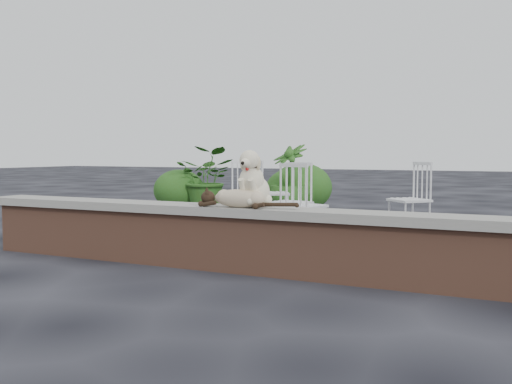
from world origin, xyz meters
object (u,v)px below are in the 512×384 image
at_px(dog, 255,178).
at_px(potted_plant_a, 208,178).
at_px(chair_a, 248,193).
at_px(chair_c, 303,204).
at_px(potted_plant_b, 289,179).
at_px(chair_e, 275,192).
at_px(cat, 239,197).
at_px(chair_b, 290,202).
at_px(chair_d, 409,199).

bearing_deg(dog, potted_plant_a, 124.23).
xyz_separation_m(chair_a, chair_c, (1.35, -1.31, 0.00)).
height_order(chair_c, potted_plant_b, potted_plant_b).
xyz_separation_m(dog, chair_e, (-1.18, 3.19, -0.37)).
relative_size(cat, chair_c, 1.14).
height_order(chair_a, chair_c, same).
bearing_deg(chair_e, chair_b, -177.49).
distance_m(cat, potted_plant_b, 5.00).
height_order(dog, chair_a, dog).
bearing_deg(chair_d, cat, -62.28).
bearing_deg(potted_plant_a, potted_plant_b, 6.83).
bearing_deg(dog, chair_c, 93.31).
height_order(dog, potted_plant_a, potted_plant_a).
bearing_deg(cat, chair_a, 114.46).
relative_size(chair_b, chair_c, 1.00).
bearing_deg(cat, potted_plant_a, 122.65).
relative_size(dog, cat, 0.48).
xyz_separation_m(cat, chair_c, (-0.01, 1.64, -0.20)).
bearing_deg(potted_plant_b, dog, -71.79).
relative_size(dog, chair_d, 0.54).
xyz_separation_m(chair_d, chair_b, (-1.23, -1.04, 0.00)).
bearing_deg(potted_plant_b, chair_b, -67.98).
bearing_deg(potted_plant_a, chair_d, -22.45).
height_order(chair_b, chair_c, same).
bearing_deg(chair_b, chair_a, 148.64).
xyz_separation_m(chair_d, chair_a, (-2.29, -0.04, 0.00)).
bearing_deg(potted_plant_a, cat, -57.08).
bearing_deg(chair_c, potted_plant_b, -50.42).
distance_m(dog, cat, 0.24).
xyz_separation_m(chair_d, potted_plant_a, (-3.91, 1.62, 0.12)).
bearing_deg(chair_c, cat, 105.56).
bearing_deg(cat, chair_e, 108.00).
bearing_deg(chair_e, cat, 170.73).
height_order(chair_d, chair_b, same).
height_order(dog, chair_e, dog).
relative_size(chair_b, chair_a, 1.00).
height_order(cat, chair_b, chair_b).
height_order(chair_e, chair_a, same).
height_order(chair_b, potted_plant_a, potted_plant_a).
distance_m(cat, chair_b, 1.98).
bearing_deg(chair_a, chair_b, -85.31).
height_order(chair_b, potted_plant_b, potted_plant_b).
bearing_deg(cat, chair_c, 90.20).
bearing_deg(chair_d, potted_plant_b, -172.11).
relative_size(chair_e, chair_a, 1.00).
height_order(chair_e, chair_b, same).
height_order(chair_d, chair_a, same).
xyz_separation_m(cat, chair_b, (-0.30, 1.94, -0.20)).
relative_size(dog, potted_plant_b, 0.43).
distance_m(chair_e, potted_plant_b, 1.50).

